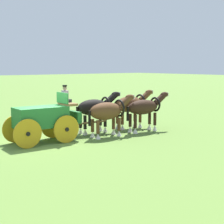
% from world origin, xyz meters
% --- Properties ---
extents(ground_plane, '(220.00, 220.00, 0.00)m').
position_xyz_m(ground_plane, '(0.00, 0.00, 0.00)').
color(ground_plane, olive).
extents(show_wagon, '(5.60, 1.82, 2.81)m').
position_xyz_m(show_wagon, '(0.15, -0.00, 1.23)').
color(show_wagon, '#236B2D').
rests_on(show_wagon, ground).
extents(draft_horse_rear_near, '(2.99, 1.03, 2.28)m').
position_xyz_m(draft_horse_rear_near, '(3.64, 0.43, 1.40)').
color(draft_horse_rear_near, black).
rests_on(draft_horse_rear_near, ground).
extents(draft_horse_rear_off, '(3.04, 1.07, 2.21)m').
position_xyz_m(draft_horse_rear_off, '(3.56, -0.86, 1.34)').
color(draft_horse_rear_off, brown).
rests_on(draft_horse_rear_off, ground).
extents(draft_horse_lead_near, '(3.03, 1.06, 2.29)m').
position_xyz_m(draft_horse_lead_near, '(6.23, 0.28, 1.41)').
color(draft_horse_lead_near, brown).
rests_on(draft_horse_lead_near, ground).
extents(draft_horse_lead_off, '(3.18, 0.99, 2.23)m').
position_xyz_m(draft_horse_lead_off, '(6.17, -1.02, 1.36)').
color(draft_horse_lead_off, '#331E14').
rests_on(draft_horse_lead_off, ground).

